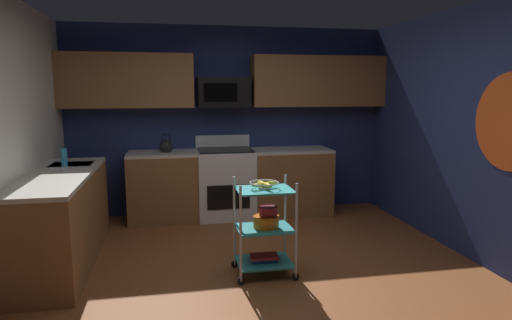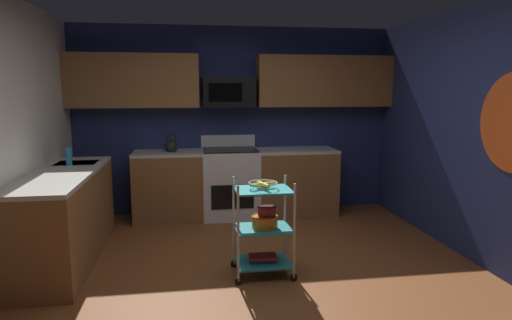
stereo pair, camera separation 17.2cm
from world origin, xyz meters
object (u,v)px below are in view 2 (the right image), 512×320
(fruit_bowl, at_px, (263,184))
(mixing_bowl_small, at_px, (267,211))
(kettle, at_px, (171,146))
(dish_soap_bottle, at_px, (69,156))
(mixing_bowl_large, at_px, (265,221))
(book_stack, at_px, (263,258))
(rolling_cart, at_px, (263,228))
(oven_range, at_px, (230,182))
(microwave, at_px, (229,92))

(fruit_bowl, xyz_separation_m, mixing_bowl_small, (0.04, 0.01, -0.26))
(kettle, bearing_deg, dish_soap_bottle, -138.62)
(kettle, height_order, dish_soap_bottle, kettle)
(mixing_bowl_large, distance_m, book_stack, 0.36)
(rolling_cart, xyz_separation_m, fruit_bowl, (-0.00, -0.00, 0.42))
(mixing_bowl_small, bearing_deg, kettle, 115.43)
(mixing_bowl_large, bearing_deg, oven_range, 93.96)
(microwave, relative_size, mixing_bowl_large, 2.78)
(rolling_cart, xyz_separation_m, kettle, (-0.90, 1.99, 0.54))
(oven_range, height_order, fruit_bowl, oven_range)
(kettle, bearing_deg, mixing_bowl_small, -64.57)
(microwave, distance_m, mixing_bowl_small, 2.36)
(oven_range, xyz_separation_m, mixing_bowl_large, (0.14, -2.00, 0.04))
(book_stack, xyz_separation_m, dish_soap_bottle, (-1.96, 1.06, 0.86))
(microwave, height_order, fruit_bowl, microwave)
(mixing_bowl_large, xyz_separation_m, book_stack, (-0.02, 0.00, -0.36))
(mixing_bowl_small, bearing_deg, mixing_bowl_large, -148.06)
(book_stack, height_order, dish_soap_bottle, dish_soap_bottle)
(mixing_bowl_small, height_order, kettle, kettle)
(fruit_bowl, xyz_separation_m, book_stack, (0.00, 0.00, -0.72))
(oven_range, bearing_deg, mixing_bowl_large, -86.04)
(microwave, bearing_deg, dish_soap_bottle, -150.47)
(kettle, bearing_deg, microwave, 7.91)
(fruit_bowl, height_order, mixing_bowl_large, fruit_bowl)
(fruit_bowl, xyz_separation_m, dish_soap_bottle, (-1.96, 1.06, 0.14))
(kettle, relative_size, dish_soap_bottle, 1.32)
(mixing_bowl_large, bearing_deg, book_stack, 180.00)
(mixing_bowl_small, distance_m, dish_soap_bottle, 2.29)
(mixing_bowl_large, bearing_deg, rolling_cart, 180.00)
(kettle, bearing_deg, fruit_bowl, -65.66)
(dish_soap_bottle, bearing_deg, kettle, 41.38)
(rolling_cart, relative_size, dish_soap_bottle, 4.57)
(fruit_bowl, height_order, kettle, kettle)
(oven_range, distance_m, kettle, 0.94)
(mixing_bowl_small, height_order, dish_soap_bottle, dish_soap_bottle)
(fruit_bowl, bearing_deg, oven_range, 93.45)
(mixing_bowl_large, height_order, mixing_bowl_small, mixing_bowl_small)
(rolling_cart, height_order, fruit_bowl, rolling_cart)
(oven_range, height_order, kettle, kettle)
(fruit_bowl, height_order, dish_soap_bottle, dish_soap_bottle)
(fruit_bowl, distance_m, mixing_bowl_large, 0.36)
(microwave, relative_size, mixing_bowl_small, 3.85)
(rolling_cart, height_order, mixing_bowl_small, rolling_cart)
(microwave, xyz_separation_m, book_stack, (0.12, -2.10, -1.54))
(microwave, bearing_deg, kettle, -172.09)
(dish_soap_bottle, bearing_deg, mixing_bowl_large, -28.12)
(microwave, bearing_deg, rolling_cart, -86.71)
(dish_soap_bottle, bearing_deg, fruit_bowl, -28.34)
(mixing_bowl_small, relative_size, book_stack, 0.68)
(kettle, xyz_separation_m, dish_soap_bottle, (-1.06, -0.93, 0.02))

